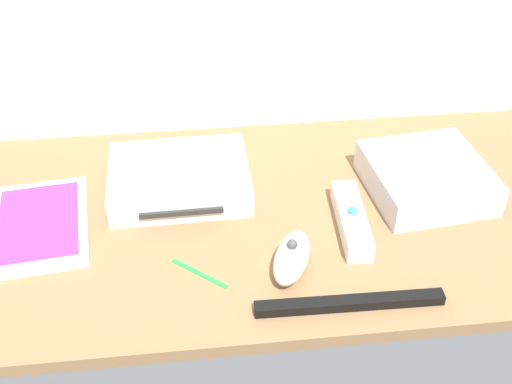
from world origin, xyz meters
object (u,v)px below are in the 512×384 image
object	(u,v)px
remote_nunchuk	(292,258)
stylus_pen	(199,272)
remote_wand	(351,220)
sensor_bar	(350,303)
game_case	(40,224)
mini_computer	(427,177)
game_console	(179,179)
remote_classic_pad	(172,164)

from	to	relation	value
remote_nunchuk	stylus_pen	xyz separation A→B (cm)	(-12.23, 0.41, -1.69)
remote_wand	sensor_bar	distance (cm)	15.18
remote_wand	stylus_pen	size ratio (longest dim) A/B	1.66
game_case	sensor_bar	bearing A→B (deg)	-32.25
mini_computer	stylus_pen	distance (cm)	38.02
remote_wand	game_case	bearing A→B (deg)	176.16
remote_nunchuk	remote_wand	bearing A→B (deg)	58.44
game_console	mini_computer	distance (cm)	37.64
sensor_bar	stylus_pen	bearing A→B (deg)	157.84
sensor_bar	game_console	bearing A→B (deg)	129.03
mini_computer	remote_wand	distance (cm)	15.15
remote_nunchuk	mini_computer	bearing A→B (deg)	54.14
remote_classic_pad	sensor_bar	distance (cm)	33.92
remote_classic_pad	sensor_bar	size ratio (longest dim) A/B	0.65
mini_computer	stylus_pen	bearing A→B (deg)	-158.25
remote_nunchuk	stylus_pen	distance (cm)	12.36
mini_computer	sensor_bar	distance (cm)	27.74
mini_computer	sensor_bar	size ratio (longest dim) A/B	0.78
game_console	remote_wand	world-z (taller)	game_console
mini_computer	sensor_bar	world-z (taller)	mini_computer
remote_wand	sensor_bar	size ratio (longest dim) A/B	0.62
mini_computer	remote_wand	xyz separation A→B (cm)	(-13.25, -7.26, -1.13)
game_console	mini_computer	bearing A→B (deg)	-7.64
stylus_pen	mini_computer	bearing A→B (deg)	21.75
remote_classic_pad	stylus_pen	xyz separation A→B (cm)	(2.95, -17.96, -5.06)
game_case	remote_wand	size ratio (longest dim) A/B	1.36
mini_computer	sensor_bar	bearing A→B (deg)	-127.37
game_case	sensor_bar	size ratio (longest dim) A/B	0.85
remote_nunchuk	game_console	bearing A→B (deg)	149.23
game_console	mini_computer	world-z (taller)	mini_computer
remote_wand	sensor_bar	xyz separation A→B (cm)	(-3.55, -14.73, -0.81)
game_console	remote_classic_pad	world-z (taller)	remote_classic_pad
stylus_pen	remote_nunchuk	bearing A→B (deg)	-1.94
game_case	remote_classic_pad	size ratio (longest dim) A/B	1.31
remote_wand	stylus_pen	bearing A→B (deg)	-160.07
remote_nunchuk	game_case	bearing A→B (deg)	-177.67
game_case	mini_computer	bearing A→B (deg)	-4.18
game_console	mini_computer	size ratio (longest dim) A/B	1.13
mini_computer	game_case	xyz separation A→B (cm)	(-57.60, -2.15, -1.88)
game_console	remote_classic_pad	distance (cm)	3.35
remote_wand	mini_computer	bearing A→B (deg)	31.45
remote_wand	game_console	bearing A→B (deg)	156.95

